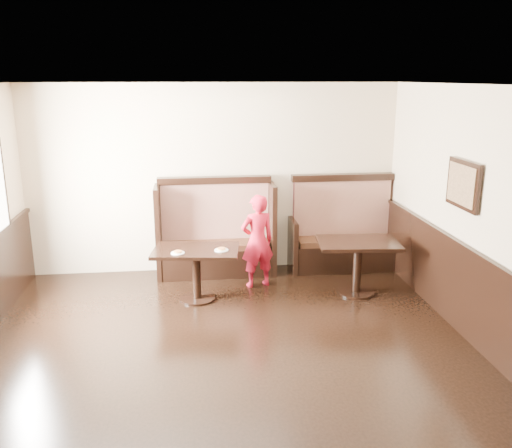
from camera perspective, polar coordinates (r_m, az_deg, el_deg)
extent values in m
plane|color=black|center=(5.33, -2.33, -17.39)|extent=(7.00, 7.00, 0.00)
plane|color=#C3B28D|center=(8.12, -4.43, 4.74)|extent=(5.50, 0.00, 5.50)
plane|color=white|center=(4.49, -2.72, 14.28)|extent=(7.00, 7.00, 0.00)
cube|color=black|center=(5.92, 25.34, -9.98)|extent=(0.05, 6.90, 1.00)
cube|color=black|center=(6.55, 20.99, 3.90)|extent=(0.04, 0.70, 0.55)
cube|color=olive|center=(6.54, 20.80, 3.90)|extent=(0.01, 0.60, 0.45)
cube|color=black|center=(8.15, -4.17, -3.87)|extent=(1.60, 0.50, 0.42)
cube|color=#3B2113|center=(8.08, -4.20, -2.20)|extent=(1.54, 0.46, 0.09)
cube|color=#51101F|center=(8.16, -4.33, 1.19)|extent=(1.60, 0.12, 0.92)
cube|color=black|center=(8.05, -4.40, 4.65)|extent=(1.68, 0.16, 0.10)
cube|color=black|center=(8.12, -10.20, -0.69)|extent=(0.07, 0.72, 1.36)
cube|color=black|center=(8.19, 1.62, -0.31)|extent=(0.07, 0.72, 1.36)
cube|color=black|center=(8.46, 9.16, -3.32)|extent=(1.50, 0.50, 0.42)
cube|color=#3B2113|center=(8.39, 9.23, -1.70)|extent=(1.44, 0.46, 0.09)
cube|color=#51101F|center=(8.47, 8.97, 1.56)|extent=(1.50, 0.12, 0.92)
cube|color=black|center=(8.36, 9.11, 4.89)|extent=(1.58, 0.16, 0.10)
cube|color=black|center=(8.32, 3.78, -2.10)|extent=(0.07, 0.72, 0.80)
cube|color=black|center=(8.74, 14.03, -1.67)|extent=(0.07, 0.72, 0.80)
cube|color=black|center=(7.11, -6.34, -2.81)|extent=(1.19, 0.83, 0.05)
cylinder|color=black|center=(7.23, -6.26, -5.45)|extent=(0.11, 0.11, 0.65)
cylinder|color=black|center=(7.34, -6.19, -7.77)|extent=(0.48, 0.48, 0.03)
cube|color=black|center=(7.39, 10.72, -1.98)|extent=(1.13, 0.80, 0.05)
cylinder|color=black|center=(7.51, 10.58, -4.68)|extent=(0.12, 0.12, 0.68)
cylinder|color=black|center=(7.63, 10.46, -7.05)|extent=(0.51, 0.51, 0.03)
imported|color=red|center=(7.55, 0.14, -1.80)|extent=(0.55, 0.43, 1.33)
cylinder|color=white|center=(6.96, -8.23, -3.02)|extent=(0.18, 0.18, 0.01)
cylinder|color=#DBAC5D|center=(6.96, -8.24, -2.93)|extent=(0.11, 0.11, 0.01)
cylinder|color=#EABA54|center=(6.95, -8.24, -2.84)|extent=(0.09, 0.09, 0.01)
cylinder|color=white|center=(7.02, -3.67, -2.74)|extent=(0.18, 0.18, 0.01)
cylinder|color=#DBAC5D|center=(7.01, -3.67, -2.64)|extent=(0.11, 0.11, 0.01)
cylinder|color=#EABA54|center=(7.01, -3.67, -2.55)|extent=(0.10, 0.10, 0.01)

